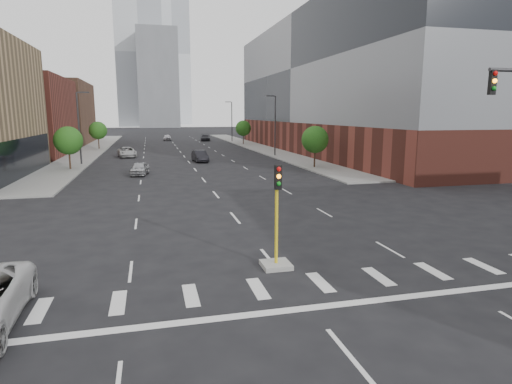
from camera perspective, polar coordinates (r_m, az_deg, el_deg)
name	(u,v)px	position (r m, az deg, el deg)	size (l,w,h in m)	color
sidewalk_left_far	(93,149)	(82.46, -20.95, 5.33)	(5.00, 92.00, 0.15)	gray
sidewalk_right_far	(255,146)	(84.26, -0.16, 6.11)	(5.00, 92.00, 0.15)	gray
building_left_far_b	(38,113)	(102.11, -27.05, 9.36)	(20.00, 24.00, 13.00)	brown
building_right_main	(358,86)	(76.03, 13.47, 13.60)	(24.00, 70.00, 22.00)	brown
tower_left	(140,55)	(229.41, -15.27, 17.25)	(22.00, 22.00, 70.00)	#B2B7BC
tower_right	(172,56)	(270.11, -11.15, 17.40)	(20.00, 20.00, 80.00)	#B2B7BC
tower_mid	(158,79)	(208.24, -12.93, 14.48)	(18.00, 18.00, 44.00)	slate
median_traffic_signal	(276,245)	(18.15, 2.74, -7.13)	(1.20, 1.20, 4.40)	#999993
streetlight_right_a	(275,123)	(65.27, 2.49, 9.18)	(1.60, 0.22, 9.07)	#2D2D30
streetlight_right_b	(231,120)	(99.33, -3.29, 9.60)	(1.60, 0.22, 9.07)	#2D2D30
streetlight_left	(79,125)	(58.23, -22.47, 8.25)	(1.60, 0.22, 9.07)	#2D2D30
tree_left_near	(68,141)	(53.46, -23.75, 6.30)	(3.20, 3.20, 4.85)	#382619
tree_left_far	(98,130)	(83.15, -20.33, 7.70)	(3.20, 3.20, 4.85)	#382619
tree_right_near	(315,140)	(51.35, 7.87, 6.94)	(3.20, 3.20, 4.85)	#382619
tree_right_far	(243,128)	(89.69, -1.71, 8.49)	(3.20, 3.20, 4.85)	#382619
car_near_left	(140,168)	(47.07, -15.27, 3.04)	(1.62, 4.02, 1.37)	#A1A2A5
car_mid_right	(200,156)	(58.33, -7.49, 4.76)	(1.61, 4.61, 1.52)	black
car_far_left	(127,152)	(67.01, -16.83, 5.12)	(2.46, 5.34, 1.49)	#B5B5B5
car_deep_right	(205,138)	(103.00, -6.79, 7.21)	(2.13, 5.25, 1.52)	black
car_distant	(167,137)	(105.56, -11.76, 7.13)	(1.75, 4.34, 1.48)	silver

